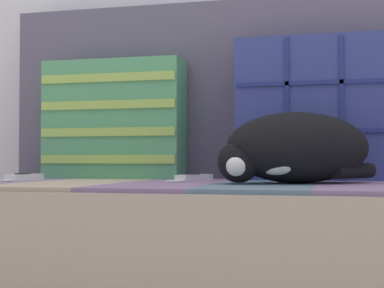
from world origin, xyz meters
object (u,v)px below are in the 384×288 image
Objects in this scene: game_remote_near at (193,178)px; sleeping_cat at (294,149)px; game_remote_far at (23,177)px; couch at (270,259)px; throw_pillow_quilted at (315,109)px; throw_pillow_striped at (114,120)px.

sleeping_cat is at bearing -21.36° from game_remote_near.
game_remote_near is 0.49m from game_remote_far.
couch is 4.00× the size of throw_pillow_quilted.
throw_pillow_striped is 2.31× the size of game_remote_far.
couch is at bearing -23.24° from throw_pillow_striped.
throw_pillow_striped is at bearing -179.95° from throw_pillow_quilted.
sleeping_cat reaches higher than game_remote_far.
throw_pillow_striped is 1.04× the size of sleeping_cat.
throw_pillow_striped is 2.29× the size of game_remote_near.
game_remote_far is at bearing -178.21° from couch.
throw_pillow_striped is at bearing 150.25° from game_remote_near.
sleeping_cat is at bearing -98.20° from throw_pillow_quilted.
game_remote_near and game_remote_far have the same top height.
game_remote_far is (-0.71, -0.02, 0.21)m from couch.
game_remote_near is 1.01× the size of game_remote_far.
couch is 0.30m from sleeping_cat.
throw_pillow_quilted reaches higher than game_remote_near.
game_remote_far is (-0.18, -0.25, -0.18)m from throw_pillow_striped.
couch is 0.74m from game_remote_far.
throw_pillow_quilted is at bearing 81.80° from sleeping_cat.
throw_pillow_striped is 0.39m from game_remote_near.
throw_pillow_striped is 0.67m from sleeping_cat.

